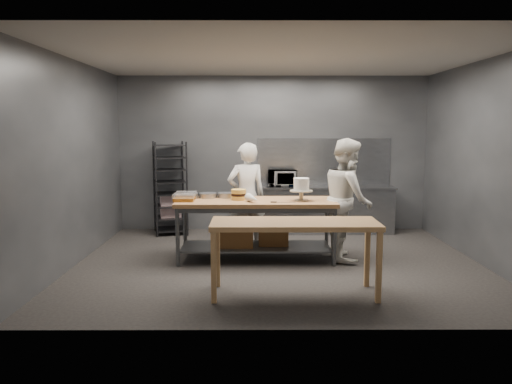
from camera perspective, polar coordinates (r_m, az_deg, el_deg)
ground at (r=7.56m, az=2.58°, el=-8.06°), size 6.00×6.00×0.00m
back_wall at (r=9.80m, az=1.92°, el=4.40°), size 6.00×0.04×3.00m
work_table at (r=7.63m, az=-0.17°, el=-3.50°), size 2.40×0.90×0.92m
near_counter at (r=6.00m, az=4.43°, el=-4.18°), size 2.00×0.70×0.90m
back_counter at (r=9.68m, az=7.89°, el=-1.95°), size 2.60×0.60×0.90m
splashback_panel at (r=9.88m, az=7.74°, el=3.49°), size 2.60×0.02×0.90m
speed_rack at (r=9.58m, az=-9.78°, el=0.36°), size 0.75×0.78×1.75m
chef_behind at (r=8.24m, az=-1.11°, el=-0.49°), size 0.74×0.59×1.77m
chef_right at (r=7.75m, az=10.41°, el=-0.79°), size 0.71×0.90×1.85m
microwave at (r=9.52m, az=3.00°, el=1.59°), size 0.54×0.37×0.30m
frosted_cake_stand at (r=7.49m, az=5.20°, el=0.62°), size 0.34×0.34×0.34m
layer_cake at (r=7.58m, az=-1.99°, el=-0.30°), size 0.22×0.22×0.16m
cake_pans at (r=7.83m, az=-5.47°, el=-0.39°), size 0.83×0.34×0.07m
piping_bag at (r=7.28m, az=-0.34°, el=-0.77°), size 0.25×0.40×0.12m
offset_spatula at (r=7.32m, az=2.72°, el=-1.17°), size 0.36×0.02×0.02m
pastry_clamshells at (r=7.63m, az=-8.12°, el=-0.49°), size 0.31×0.49×0.11m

